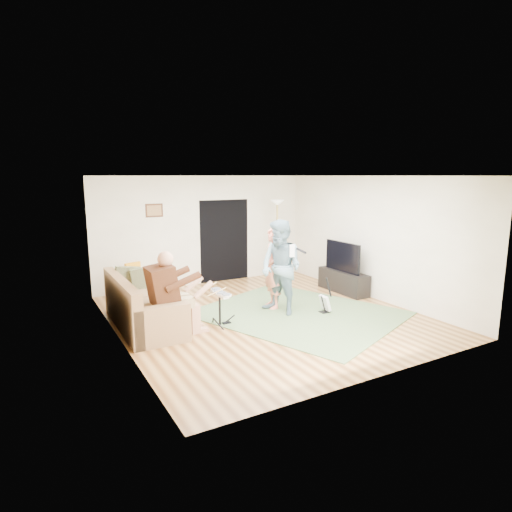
% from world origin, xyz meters
% --- Properties ---
extents(floor, '(6.00, 6.00, 0.00)m').
position_xyz_m(floor, '(0.00, 0.00, 0.00)').
color(floor, brown).
rests_on(floor, ground).
extents(walls, '(5.50, 6.00, 2.70)m').
position_xyz_m(walls, '(0.00, 0.00, 1.35)').
color(walls, '#EFE6CF').
rests_on(walls, floor).
extents(ceiling, '(6.00, 6.00, 0.00)m').
position_xyz_m(ceiling, '(0.00, 0.00, 2.70)').
color(ceiling, white).
rests_on(ceiling, walls).
extents(window_blinds, '(0.00, 2.05, 2.05)m').
position_xyz_m(window_blinds, '(-2.74, 0.20, 1.55)').
color(window_blinds, brown).
rests_on(window_blinds, walls).
extents(doorway, '(2.10, 0.00, 2.10)m').
position_xyz_m(doorway, '(0.55, 2.99, 1.05)').
color(doorway, black).
rests_on(doorway, walls).
extents(picture_frame, '(0.42, 0.03, 0.32)m').
position_xyz_m(picture_frame, '(-1.25, 2.99, 1.90)').
color(picture_frame, '#3F2314').
rests_on(picture_frame, walls).
extents(area_rug, '(4.17, 4.50, 0.02)m').
position_xyz_m(area_rug, '(0.64, -0.23, 0.01)').
color(area_rug, '#4C673F').
rests_on(area_rug, floor).
extents(sofa, '(0.94, 2.29, 0.93)m').
position_xyz_m(sofa, '(-2.30, 0.58, 0.31)').
color(sofa, '#98734C').
rests_on(sofa, floor).
extents(drummer, '(0.95, 0.53, 1.47)m').
position_xyz_m(drummer, '(-1.86, -0.07, 0.57)').
color(drummer, '#482514').
rests_on(drummer, sofa).
extents(drum_kit, '(0.36, 0.64, 0.65)m').
position_xyz_m(drum_kit, '(-1.00, -0.07, 0.29)').
color(drum_kit, black).
rests_on(drum_kit, floor).
extents(singer, '(0.50, 0.67, 1.67)m').
position_xyz_m(singer, '(0.40, 0.37, 0.84)').
color(singer, '#E97D65').
rests_on(singer, floor).
extents(microphone, '(0.06, 0.06, 0.24)m').
position_xyz_m(microphone, '(0.60, 0.37, 1.25)').
color(microphone, black).
rests_on(microphone, singer).
extents(guitarist, '(0.94, 1.07, 1.87)m').
position_xyz_m(guitarist, '(0.34, -0.03, 0.93)').
color(guitarist, slate).
rests_on(guitarist, floor).
extents(guitar_held, '(0.27, 0.61, 0.26)m').
position_xyz_m(guitar_held, '(0.54, -0.03, 1.27)').
color(guitar_held, white).
rests_on(guitar_held, guitarist).
extents(guitar_spare, '(0.26, 0.23, 0.72)m').
position_xyz_m(guitar_spare, '(1.13, -0.44, 0.21)').
color(guitar_spare, black).
rests_on(guitar_spare, floor).
extents(torchiere_lamp, '(0.38, 0.38, 2.10)m').
position_xyz_m(torchiere_lamp, '(1.67, 2.23, 1.44)').
color(torchiere_lamp, black).
rests_on(torchiere_lamp, floor).
extents(dining_chair, '(0.47, 0.49, 0.88)m').
position_xyz_m(dining_chair, '(-1.95, 2.05, 0.31)').
color(dining_chair, tan).
rests_on(dining_chair, floor).
extents(tv_cabinet, '(0.40, 1.40, 0.50)m').
position_xyz_m(tv_cabinet, '(2.50, 0.60, 0.25)').
color(tv_cabinet, black).
rests_on(tv_cabinet, floor).
extents(television, '(0.06, 1.11, 0.69)m').
position_xyz_m(television, '(2.45, 0.60, 0.85)').
color(television, black).
rests_on(television, tv_cabinet).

